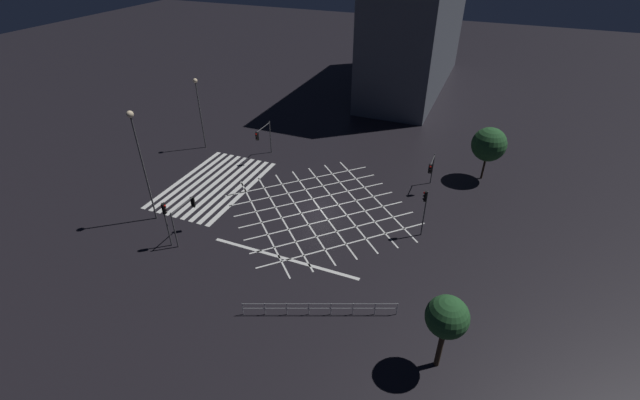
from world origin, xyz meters
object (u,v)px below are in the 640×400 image
at_px(street_lamp_west, 138,144).
at_px(traffic_light_median_north, 425,204).
at_px(traffic_light_se_main, 185,211).
at_px(traffic_light_sw_main, 263,135).
at_px(street_tree_far, 447,318).
at_px(traffic_light_se_cross, 166,216).
at_px(traffic_light_nw_main, 431,168).
at_px(street_tree_near, 489,144).
at_px(street_lamp_east, 198,100).

bearing_deg(street_lamp_west, traffic_light_median_north, 106.59).
xyz_separation_m(traffic_light_se_main, traffic_light_sw_main, (-15.08, -1.05, 0.35)).
bearing_deg(street_tree_far, traffic_light_se_cross, -98.01).
bearing_deg(traffic_light_nw_main, traffic_light_sw_main, -88.76).
distance_m(street_lamp_west, street_tree_near, 32.83).
bearing_deg(traffic_light_median_north, street_lamp_west, 16.59).
xyz_separation_m(traffic_light_se_cross, street_lamp_west, (-2.62, -3.90, 4.39)).
relative_size(traffic_light_se_cross, traffic_light_se_main, 1.24).
relative_size(traffic_light_se_cross, traffic_light_nw_main, 1.26).
bearing_deg(traffic_light_se_main, street_tree_near, -48.18).
relative_size(street_lamp_west, street_tree_far, 1.90).
bearing_deg(street_lamp_west, traffic_light_sw_main, 166.45).
relative_size(traffic_light_se_main, street_tree_near, 0.60).
bearing_deg(street_tree_near, street_tree_far, -1.13).
bearing_deg(traffic_light_se_cross, street_tree_near, 43.41).
bearing_deg(street_tree_far, traffic_light_sw_main, -131.16).
distance_m(traffic_light_se_cross, traffic_light_nw_main, 24.85).
height_order(traffic_light_se_cross, traffic_light_se_main, traffic_light_se_cross).
relative_size(traffic_light_se_main, street_tree_far, 0.63).
bearing_deg(traffic_light_median_north, street_lamp_east, -14.92).
height_order(street_lamp_east, street_tree_far, street_lamp_east).
xyz_separation_m(traffic_light_nw_main, traffic_light_sw_main, (0.40, -18.47, 0.43)).
distance_m(traffic_light_se_main, street_tree_near, 29.79).
distance_m(traffic_light_median_north, street_tree_near, 12.81).
bearing_deg(traffic_light_median_north, street_tree_near, -108.23).
height_order(traffic_light_se_cross, traffic_light_median_north, traffic_light_median_north).
relative_size(street_lamp_west, street_tree_near, 1.82).
relative_size(traffic_light_median_north, traffic_light_nw_main, 1.32).
height_order(traffic_light_se_cross, street_lamp_east, street_lamp_east).
distance_m(traffic_light_se_main, traffic_light_sw_main, 15.12).
height_order(traffic_light_se_main, street_tree_far, street_tree_far).
relative_size(street_lamp_east, street_tree_near, 1.47).
relative_size(traffic_light_median_north, street_tree_near, 0.78).
xyz_separation_m(traffic_light_median_north, traffic_light_se_main, (7.70, -18.18, -0.61)).
distance_m(traffic_light_se_cross, traffic_light_sw_main, 16.75).
distance_m(traffic_light_se_cross, street_lamp_west, 6.43).
relative_size(traffic_light_se_cross, traffic_light_median_north, 0.95).
distance_m(traffic_light_median_north, street_tree_far, 13.02).
distance_m(traffic_light_se_cross, traffic_light_median_north, 20.94).
xyz_separation_m(traffic_light_se_main, traffic_light_nw_main, (-15.48, 17.42, -0.07)).
relative_size(traffic_light_se_cross, street_tree_far, 0.78).
height_order(traffic_light_se_cross, traffic_light_sw_main, traffic_light_se_cross).
distance_m(street_lamp_east, street_tree_near, 31.56).
relative_size(traffic_light_sw_main, street_lamp_west, 0.38).
bearing_deg(street_lamp_east, traffic_light_sw_main, 91.14).
relative_size(traffic_light_sw_main, street_tree_near, 0.69).
height_order(traffic_light_median_north, street_lamp_east, street_lamp_east).
distance_m(traffic_light_median_north, street_lamp_east, 28.19).
bearing_deg(street_tree_far, traffic_light_median_north, -164.29).
distance_m(traffic_light_sw_main, street_tree_far, 30.23).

